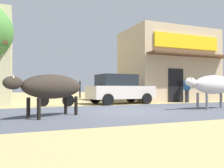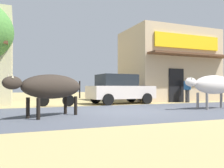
# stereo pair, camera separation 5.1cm
# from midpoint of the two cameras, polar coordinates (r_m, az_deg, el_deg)

# --- Properties ---
(ground) EXTENTS (80.00, 80.00, 0.00)m
(ground) POSITION_cam_midpoint_polar(r_m,az_deg,el_deg) (9.05, 3.04, -6.62)
(ground) COLOR tan
(asphalt_road) EXTENTS (72.00, 6.12, 0.00)m
(asphalt_road) POSITION_cam_midpoint_polar(r_m,az_deg,el_deg) (9.05, 3.04, -6.61)
(asphalt_road) COLOR #464A55
(asphalt_road) RESTS_ON ground
(storefront_right_club) EXTENTS (6.19, 5.03, 4.95)m
(storefront_right_club) POSITION_cam_midpoint_polar(r_m,az_deg,el_deg) (17.66, 13.21, 4.25)
(storefront_right_club) COLOR tan
(storefront_right_club) RESTS_ON ground
(parked_hatchback_car) EXTENTS (3.76, 2.09, 1.64)m
(parked_hatchback_car) POSITION_cam_midpoint_polar(r_m,az_deg,el_deg) (13.35, 1.64, -1.17)
(parked_hatchback_car) COLOR beige
(parked_hatchback_car) RESTS_ON ground
(parked_motorcycle) EXTENTS (1.71, 0.64, 1.04)m
(parked_motorcycle) POSITION_cam_midpoint_polar(r_m,az_deg,el_deg) (11.70, -13.37, -3.03)
(parked_motorcycle) COLOR black
(parked_motorcycle) RESTS_ON ground
(cow_near_brown) EXTENTS (2.63, 1.89, 1.32)m
(cow_near_brown) POSITION_cam_midpoint_polar(r_m,az_deg,el_deg) (7.59, -14.38, -0.68)
(cow_near_brown) COLOR #2D251F
(cow_near_brown) RESTS_ON ground
(cow_far_dark) EXTENTS (2.82, 0.86, 1.43)m
(cow_far_dark) POSITION_cam_midpoint_polar(r_m,az_deg,el_deg) (11.05, 23.05, -0.22)
(cow_far_dark) COLOR silver
(cow_far_dark) RESTS_ON ground
(pedestrian_by_shop) EXTENTS (0.47, 0.61, 1.52)m
(pedestrian_by_shop) POSITION_cam_midpoint_polar(r_m,az_deg,el_deg) (15.34, 17.48, -0.92)
(pedestrian_by_shop) COLOR #3F3F47
(pedestrian_by_shop) RESTS_ON ground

